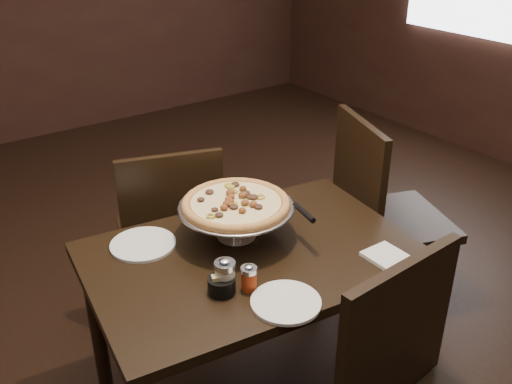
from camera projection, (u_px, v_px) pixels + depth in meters
room at (264, 55)px, 1.72m from camera, size 6.04×7.04×2.84m
dining_table at (253, 275)px, 2.05m from camera, size 1.23×0.90×0.71m
pizza_stand at (236, 204)px, 2.03m from camera, size 0.42×0.42×0.17m
parmesan_shaker at (225, 275)px, 1.79m from camera, size 0.07×0.07×0.12m
pepper_flake_shaker at (249, 278)px, 1.80m from camera, size 0.05×0.05×0.09m
packet_caddy at (221, 285)px, 1.79m from camera, size 0.09×0.09×0.07m
napkin_stack at (385, 256)px, 1.98m from camera, size 0.13×0.13×0.01m
plate_left at (143, 244)px, 2.04m from camera, size 0.23×0.23×0.01m
plate_near at (286, 302)px, 1.75m from camera, size 0.22×0.22×0.01m
serving_spatula at (304, 213)px, 1.98m from camera, size 0.15×0.15×0.03m
chair_far at (170, 231)px, 2.54m from camera, size 0.54×0.54×0.92m
chair_side at (381, 211)px, 2.63m from camera, size 0.60×0.60×0.99m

